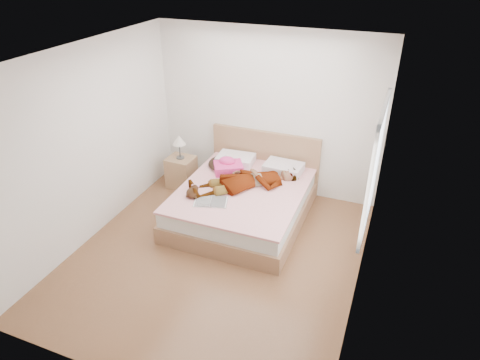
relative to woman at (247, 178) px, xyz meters
The scene contains 11 objects.
ground 1.24m from the woman, 91.14° to the right, with size 4.00×4.00×0.00m, color #4C2C17.
woman is the anchor object (origin of this frame).
hair 0.73m from the woman, 141.71° to the left, with size 0.47×0.58×0.09m, color black.
phone 0.64m from the woman, 141.34° to the left, with size 0.04×0.09×0.01m, color silver.
room_shell 2.11m from the woman, 23.71° to the right, with size 4.00×4.00×4.00m.
bed 0.35m from the woman, 121.49° to the right, with size 1.80×2.08×1.00m.
towel 0.51m from the woman, 145.82° to the left, with size 0.54×0.51×0.22m.
magazine 0.70m from the woman, 114.79° to the right, with size 0.52×0.42×0.03m.
coffee_mug 0.32m from the woman, 124.37° to the right, with size 0.14×0.12×0.10m.
plush_toy 0.83m from the woman, 134.83° to the right, with size 0.19×0.27×0.14m.
nightstand 1.42m from the woman, 163.07° to the left, with size 0.44×0.40×0.92m.
Camera 1 is at (1.93, -4.03, 3.63)m, focal length 32.00 mm.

